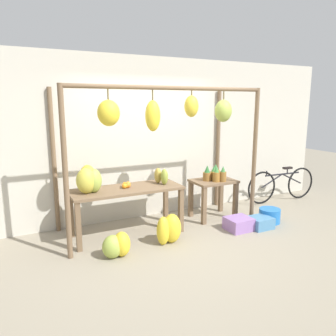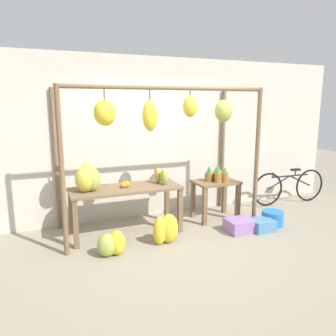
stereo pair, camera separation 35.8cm
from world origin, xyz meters
name	(u,v)px [view 2 (the right image)]	position (x,y,z in m)	size (l,w,h in m)	color
ground_plane	(180,246)	(0.00, 0.00, 0.00)	(20.00, 20.00, 0.00)	gray
shop_wall_back	(146,139)	(0.00, 1.47, 1.40)	(8.00, 0.08, 2.80)	beige
stall_awning	(163,127)	(-0.05, 0.51, 1.67)	(3.12, 1.22, 2.25)	brown
display_table_main	(126,194)	(-0.58, 0.76, 0.64)	(1.70, 0.65, 0.74)	brown
display_table_side	(215,190)	(1.05, 0.81, 0.52)	(0.75, 0.54, 0.69)	brown
banana_pile_on_table	(88,179)	(-1.15, 0.75, 0.93)	(0.44, 0.37, 0.41)	#9EB247
orange_pile	(126,184)	(-0.57, 0.78, 0.79)	(0.15, 0.17, 0.09)	orange
pineapple_cluster	(217,175)	(1.05, 0.78, 0.80)	(0.34, 0.33, 0.28)	#A3702D
banana_pile_ground_left	(112,244)	(-0.96, 0.08, 0.16)	(0.41, 0.30, 0.34)	yellow
banana_pile_ground_right	(166,229)	(-0.15, 0.17, 0.22)	(0.43, 0.29, 0.44)	yellow
fruit_crate_white	(239,226)	(1.09, 0.13, 0.10)	(0.40, 0.36, 0.20)	#9970B7
blue_bucket	(272,218)	(1.78, 0.17, 0.12)	(0.36, 0.36, 0.24)	blue
parked_bicycle	(289,187)	(2.90, 1.02, 0.35)	(1.69, 0.13, 0.71)	black
papaya_pile	(161,176)	(0.01, 0.77, 0.87)	(0.17, 0.28, 0.25)	#B2993D
fruit_crate_purple	(262,225)	(1.46, 0.04, 0.09)	(0.36, 0.32, 0.18)	#4C84B2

